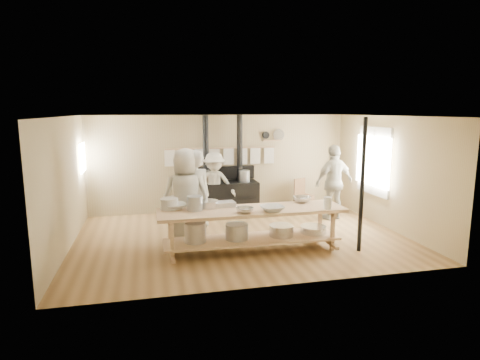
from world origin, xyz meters
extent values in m
plane|color=brown|center=(0.00, 0.00, 0.00)|extent=(7.00, 7.00, 0.00)
plane|color=tan|center=(0.00, 2.50, 1.30)|extent=(7.00, 0.00, 7.00)
plane|color=tan|center=(0.00, -2.50, 1.30)|extent=(7.00, 0.00, 7.00)
plane|color=tan|center=(-3.50, 0.00, 1.30)|extent=(0.00, 5.00, 5.00)
plane|color=tan|center=(3.50, 0.00, 1.30)|extent=(0.00, 5.00, 5.00)
plane|color=beige|center=(0.00, 0.00, 2.60)|extent=(7.00, 7.00, 0.00)
cube|color=beige|center=(3.47, 0.60, 1.50)|extent=(0.06, 1.35, 1.65)
plane|color=white|center=(3.43, 0.60, 1.50)|extent=(0.00, 1.50, 1.50)
cube|color=beige|center=(3.42, 0.60, 1.50)|extent=(0.02, 0.03, 1.50)
plane|color=white|center=(-3.45, 2.00, 1.60)|extent=(0.00, 0.90, 0.90)
cube|color=black|center=(0.00, 2.10, 0.42)|extent=(1.80, 0.70, 0.85)
cube|color=black|center=(0.00, 2.10, 0.05)|extent=(1.90, 0.75, 0.10)
cube|color=black|center=(0.00, 2.40, 1.05)|extent=(1.80, 0.12, 0.35)
cylinder|color=black|center=(-0.45, 2.15, 1.73)|extent=(0.15, 0.15, 1.75)
cylinder|color=black|center=(0.45, 2.15, 1.73)|extent=(0.15, 0.15, 1.75)
cylinder|color=#B2B2B7|center=(-0.55, 2.10, 1.02)|extent=(0.36, 0.36, 0.34)
cylinder|color=gray|center=(0.55, 2.05, 1.00)|extent=(0.30, 0.30, 0.30)
cylinder|color=tan|center=(0.00, 2.40, 1.72)|extent=(3.00, 0.04, 0.04)
cube|color=white|center=(-1.35, 2.40, 1.50)|extent=(0.28, 0.01, 0.46)
cube|color=white|center=(-0.96, 2.40, 1.50)|extent=(0.28, 0.01, 0.46)
cube|color=white|center=(-0.58, 2.40, 1.50)|extent=(0.28, 0.01, 0.46)
cube|color=white|center=(-0.19, 2.40, 1.50)|extent=(0.28, 0.01, 0.46)
cube|color=white|center=(0.19, 2.40, 1.50)|extent=(0.28, 0.01, 0.46)
cube|color=white|center=(0.58, 2.40, 1.50)|extent=(0.28, 0.01, 0.46)
cube|color=white|center=(0.96, 2.40, 1.50)|extent=(0.28, 0.01, 0.46)
cube|color=white|center=(1.35, 2.40, 1.50)|extent=(0.28, 0.01, 0.46)
cube|color=tan|center=(1.40, 2.42, 1.90)|extent=(0.50, 0.14, 0.03)
cylinder|color=black|center=(1.25, 2.44, 2.05)|extent=(0.20, 0.04, 0.20)
cylinder|color=silver|center=(1.62, 2.44, 2.05)|extent=(0.32, 0.03, 0.32)
cube|color=tan|center=(0.00, -0.90, 0.82)|extent=(3.60, 0.90, 0.06)
cube|color=tan|center=(0.00, -0.90, 0.25)|extent=(3.40, 0.80, 0.04)
cube|color=tan|center=(0.00, -0.90, 0.20)|extent=(3.30, 0.06, 0.06)
cube|color=tan|center=(-1.55, -1.20, 0.42)|extent=(0.07, 0.07, 0.85)
cube|color=tan|center=(-1.55, -0.60, 0.42)|extent=(0.07, 0.07, 0.85)
cube|color=tan|center=(1.55, -1.20, 0.42)|extent=(0.07, 0.07, 0.85)
cube|color=tan|center=(1.55, -0.60, 0.42)|extent=(0.07, 0.07, 0.85)
cylinder|color=#B2B2B7|center=(-1.10, -0.90, 0.46)|extent=(0.40, 0.40, 0.38)
cylinder|color=gray|center=(-0.30, -0.90, 0.42)|extent=(0.44, 0.44, 0.30)
cylinder|color=silver|center=(0.60, -0.90, 0.38)|extent=(0.48, 0.48, 0.22)
cylinder|color=silver|center=(1.30, -0.90, 0.34)|extent=(0.52, 0.52, 0.14)
cylinder|color=black|center=(2.05, -1.35, 1.30)|extent=(0.08, 0.08, 2.60)
imported|color=#B5B2A0|center=(-1.02, -0.16, 0.97)|extent=(0.80, 0.63, 1.94)
imported|color=#B5B2A0|center=(-1.22, 0.01, 0.89)|extent=(0.89, 0.71, 1.78)
imported|color=#B5B2A0|center=(-1.20, -0.20, 1.00)|extent=(1.05, 0.76, 1.99)
imported|color=#B5B2A0|center=(2.60, 0.95, 0.94)|extent=(1.18, 0.72, 1.89)
imported|color=#B5B2A0|center=(-0.29, 1.81, 0.84)|extent=(1.11, 0.68, 1.67)
cube|color=brown|center=(2.22, 1.95, 0.22)|extent=(0.53, 0.53, 0.43)
cube|color=brown|center=(2.14, 2.12, 0.62)|extent=(0.39, 0.19, 0.48)
imported|color=silver|center=(-1.44, -0.57, 0.90)|extent=(0.48, 0.48, 0.10)
imported|color=silver|center=(-0.20, -1.15, 0.90)|extent=(0.45, 0.45, 0.10)
imported|color=silver|center=(0.32, -1.16, 0.90)|extent=(0.49, 0.49, 0.11)
imported|color=silver|center=(1.15, -0.57, 0.91)|extent=(0.38, 0.38, 0.12)
cube|color=#B2B2B7|center=(-0.48, -0.57, 0.90)|extent=(0.43, 0.30, 0.09)
cylinder|color=silver|center=(-0.80, -0.57, 0.92)|extent=(0.45, 0.45, 0.13)
cylinder|color=gray|center=(-1.08, -0.75, 0.99)|extent=(0.32, 0.32, 0.27)
cylinder|color=silver|center=(-1.55, -0.57, 0.96)|extent=(0.35, 0.35, 0.21)
cylinder|color=silver|center=(1.41, -1.23, 0.97)|extent=(0.20, 0.20, 0.24)
camera|label=1|loc=(-1.89, -8.14, 2.72)|focal=30.00mm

